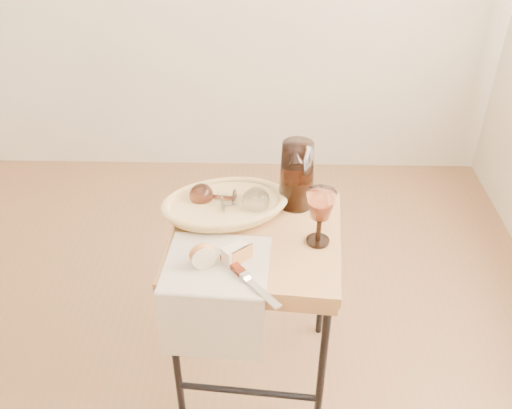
# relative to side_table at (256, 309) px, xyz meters

# --- Properties ---
(side_table) EXTENTS (0.55, 0.55, 0.64)m
(side_table) POSITION_rel_side_table_xyz_m (0.00, 0.00, 0.00)
(side_table) COLOR brown
(side_table) RESTS_ON floor
(tea_towel) EXTENTS (0.31, 0.28, 0.01)m
(tea_towel) POSITION_rel_side_table_xyz_m (-0.11, -0.14, 0.32)
(tea_towel) COLOR beige
(tea_towel) RESTS_ON side_table
(bread_basket) EXTENTS (0.41, 0.33, 0.05)m
(bread_basket) POSITION_rel_side_table_xyz_m (-0.10, 0.10, 0.34)
(bread_basket) COLOR #BA8545
(bread_basket) RESTS_ON side_table
(goblet_lying_a) EXTENTS (0.14, 0.09, 0.08)m
(goblet_lying_a) POSITION_rel_side_table_xyz_m (-0.13, 0.12, 0.37)
(goblet_lying_a) COLOR brown
(goblet_lying_a) RESTS_ON bread_basket
(goblet_lying_b) EXTENTS (0.16, 0.12, 0.09)m
(goblet_lying_b) POSITION_rel_side_table_xyz_m (-0.05, 0.08, 0.38)
(goblet_lying_b) COLOR white
(goblet_lying_b) RESTS_ON bread_basket
(pitcher) EXTENTS (0.20, 0.26, 0.26)m
(pitcher) POSITION_rel_side_table_xyz_m (0.12, 0.16, 0.43)
(pitcher) COLOR black
(pitcher) RESTS_ON side_table
(wine_goblet) EXTENTS (0.09, 0.09, 0.18)m
(wine_goblet) POSITION_rel_side_table_xyz_m (0.18, -0.04, 0.41)
(wine_goblet) COLOR white
(wine_goblet) RESTS_ON side_table
(apple_half) EXTENTS (0.08, 0.06, 0.07)m
(apple_half) POSITION_rel_side_table_xyz_m (-0.14, -0.15, 0.36)
(apple_half) COLOR #DB432B
(apple_half) RESTS_ON tea_towel
(apple_wedge) EXTENTS (0.08, 0.08, 0.05)m
(apple_wedge) POSITION_rel_side_table_xyz_m (-0.05, -0.13, 0.35)
(apple_wedge) COLOR beige
(apple_wedge) RESTS_ON tea_towel
(table_knife) EXTENTS (0.17, 0.21, 0.02)m
(table_knife) POSITION_rel_side_table_xyz_m (-0.02, -0.21, 0.34)
(table_knife) COLOR silver
(table_knife) RESTS_ON tea_towel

